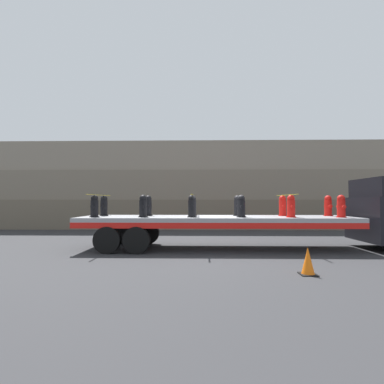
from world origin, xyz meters
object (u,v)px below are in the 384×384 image
at_px(fire_hydrant_black_far_2, 193,206).
at_px(fire_hydrant_red_near_4, 291,206).
at_px(fire_hydrant_black_far_3, 237,206).
at_px(fire_hydrant_black_far_1, 148,206).
at_px(fire_hydrant_black_near_2, 192,206).
at_px(fire_hydrant_black_near_3, 241,206).
at_px(fire_hydrant_black_near_1, 143,206).
at_px(flatbed_trailer, 198,222).
at_px(fire_hydrant_black_far_0, 104,206).
at_px(fire_hydrant_red_near_5, 341,206).
at_px(traffic_cone, 308,261).
at_px(fire_hydrant_red_far_4, 283,206).
at_px(fire_hydrant_black_near_0, 94,206).
at_px(fire_hydrant_red_far_5, 328,206).

distance_m(fire_hydrant_black_far_2, fire_hydrant_red_near_4, 3.72).
bearing_deg(fire_hydrant_black_far_3, fire_hydrant_black_far_1, 180.00).
height_order(fire_hydrant_black_near_2, fire_hydrant_black_near_3, same).
bearing_deg(fire_hydrant_black_near_1, flatbed_trailer, 15.09).
bearing_deg(fire_hydrant_black_far_1, fire_hydrant_black_far_3, 0.00).
distance_m(fire_hydrant_black_far_0, fire_hydrant_red_near_5, 8.95).
bearing_deg(traffic_cone, fire_hydrant_black_near_3, 108.53).
bearing_deg(fire_hydrant_red_far_4, fire_hydrant_black_far_2, 180.00).
bearing_deg(fire_hydrant_black_far_2, flatbed_trailer, -66.99).
bearing_deg(fire_hydrant_black_near_2, fire_hydrant_black_near_3, 0.00).
bearing_deg(traffic_cone, flatbed_trailer, 124.31).
xyz_separation_m(fire_hydrant_black_near_3, fire_hydrant_red_far_4, (1.78, 1.08, 0.00)).
distance_m(fire_hydrant_black_far_0, traffic_cone, 7.97).
xyz_separation_m(flatbed_trailer, fire_hydrant_black_near_0, (-3.78, -0.54, 0.61)).
bearing_deg(fire_hydrant_black_near_1, fire_hydrant_red_near_4, 0.00).
bearing_deg(fire_hydrant_black_far_3, fire_hydrant_black_near_1, -163.06).
bearing_deg(flatbed_trailer, fire_hydrant_red_far_5, 6.05).
bearing_deg(fire_hydrant_red_far_4, fire_hydrant_black_far_1, 180.00).
height_order(fire_hydrant_black_far_0, fire_hydrant_red_near_4, same).
bearing_deg(fire_hydrant_black_far_1, fire_hydrant_red_far_4, 0.00).
relative_size(fire_hydrant_black_far_3, fire_hydrant_red_far_4, 1.00).
height_order(fire_hydrant_black_far_1, traffic_cone, fire_hydrant_black_far_1).
height_order(fire_hydrant_red_near_4, traffic_cone, fire_hydrant_red_near_4).
xyz_separation_m(fire_hydrant_black_near_1, fire_hydrant_black_far_3, (3.55, 1.08, 0.00)).
bearing_deg(flatbed_trailer, fire_hydrant_black_near_2, -113.01).
distance_m(fire_hydrant_black_near_0, fire_hydrant_red_near_4, 7.11).
bearing_deg(fire_hydrant_red_near_4, fire_hydrant_black_near_0, 180.00).
bearing_deg(fire_hydrant_black_near_2, fire_hydrant_red_far_4, 16.94).
bearing_deg(fire_hydrant_red_far_5, flatbed_trailer, -173.95).
bearing_deg(flatbed_trailer, fire_hydrant_black_far_3, 19.28).
bearing_deg(fire_hydrant_black_far_3, traffic_cone, -75.74).
bearing_deg(fire_hydrant_black_near_2, fire_hydrant_black_far_2, 90.00).
distance_m(fire_hydrant_red_far_4, fire_hydrant_red_near_5, 2.08).
bearing_deg(flatbed_trailer, fire_hydrant_black_far_0, 171.86).
height_order(flatbed_trailer, fire_hydrant_red_far_5, fire_hydrant_red_far_5).
bearing_deg(fire_hydrant_black_near_3, fire_hydrant_black_far_0, 168.53).
bearing_deg(flatbed_trailer, fire_hydrant_black_near_0, -171.86).
xyz_separation_m(fire_hydrant_black_far_0, fire_hydrant_black_near_1, (1.78, -1.08, 0.00)).
bearing_deg(fire_hydrant_black_far_0, fire_hydrant_red_far_4, 0.00).
distance_m(flatbed_trailer, fire_hydrant_black_near_2, 0.85).
relative_size(fire_hydrant_black_far_0, traffic_cone, 1.21).
distance_m(fire_hydrant_black_near_2, fire_hydrant_red_far_5, 5.44).
distance_m(fire_hydrant_red_near_5, fire_hydrant_red_far_5, 1.08).
relative_size(fire_hydrant_black_near_3, traffic_cone, 1.21).
xyz_separation_m(fire_hydrant_black_near_2, fire_hydrant_black_near_3, (1.78, 0.00, 0.00)).
xyz_separation_m(fire_hydrant_black_near_3, traffic_cone, (1.14, -3.39, -1.28)).
bearing_deg(fire_hydrant_black_far_1, fire_hydrant_black_near_3, -16.94).
height_order(fire_hydrant_black_far_3, traffic_cone, fire_hydrant_black_far_3).
xyz_separation_m(fire_hydrant_black_near_3, fire_hydrant_red_near_4, (1.78, 0.00, 0.00)).
distance_m(fire_hydrant_black_near_1, fire_hydrant_black_far_1, 1.08).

